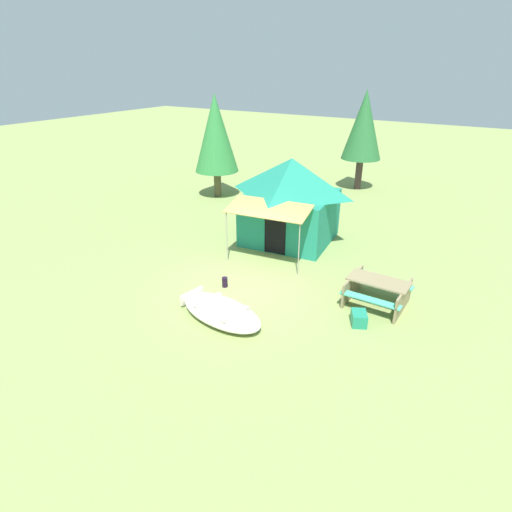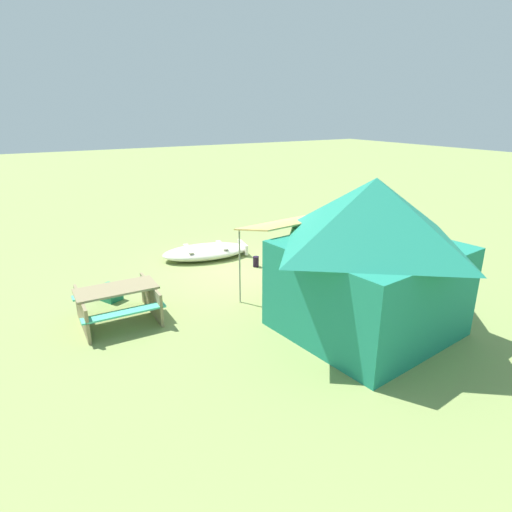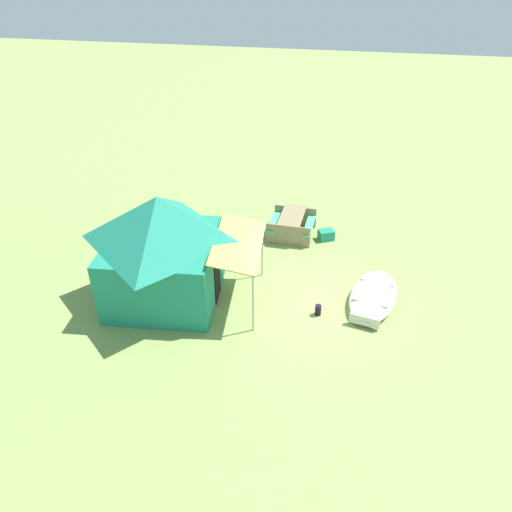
{
  "view_description": "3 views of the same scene",
  "coord_description": "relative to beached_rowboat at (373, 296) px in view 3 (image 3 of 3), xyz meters",
  "views": [
    {
      "loc": [
        5.98,
        -9.14,
        6.06
      ],
      "look_at": [
        0.09,
        0.47,
        0.81
      ],
      "focal_mm": 29.43,
      "sensor_mm": 36.0,
      "label": 1
    },
    {
      "loc": [
        5.26,
        9.4,
        4.19
      ],
      "look_at": [
        0.11,
        0.66,
        0.72
      ],
      "focal_mm": 30.23,
      "sensor_mm": 36.0,
      "label": 2
    },
    {
      "loc": [
        -10.68,
        -0.93,
        8.2
      ],
      "look_at": [
        0.37,
        1.52,
        1.06
      ],
      "focal_mm": 34.11,
      "sensor_mm": 36.0,
      "label": 3
    }
  ],
  "objects": [
    {
      "name": "ground_plane",
      "position": [
        -0.4,
        1.76,
        -0.2
      ],
      "size": [
        80.0,
        80.0,
        0.0
      ],
      "primitive_type": "plane",
      "color": "#879853"
    },
    {
      "name": "beached_rowboat",
      "position": [
        0.0,
        0.0,
        0.0
      ],
      "size": [
        2.7,
        1.65,
        0.38
      ],
      "color": "beige",
      "rests_on": "ground_plane"
    },
    {
      "name": "canvas_cabin_tent",
      "position": [
        -0.92,
        5.6,
        1.37
      ],
      "size": [
        3.53,
        4.47,
        3.03
      ],
      "color": "#1E846B",
      "rests_on": "ground_plane"
    },
    {
      "name": "picnic_table",
      "position": [
        3.22,
        2.77,
        0.26
      ],
      "size": [
        1.63,
        1.48,
        0.75
      ],
      "color": "#8C7D58",
      "rests_on": "ground_plane"
    },
    {
      "name": "cooler_box",
      "position": [
        3.14,
        1.59,
        -0.03
      ],
      "size": [
        0.54,
        0.6,
        0.34
      ],
      "primitive_type": "cube",
      "rotation": [
        0.0,
        0.0,
        2.04
      ],
      "color": "#1F8867",
      "rests_on": "ground_plane"
    },
    {
      "name": "fuel_can",
      "position": [
        -0.88,
        1.41,
        -0.05
      ],
      "size": [
        0.23,
        0.23,
        0.3
      ],
      "primitive_type": "cylinder",
      "rotation": [
        0.0,
        0.0,
        4.11
      ],
      "color": "black",
      "rests_on": "ground_plane"
    }
  ]
}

